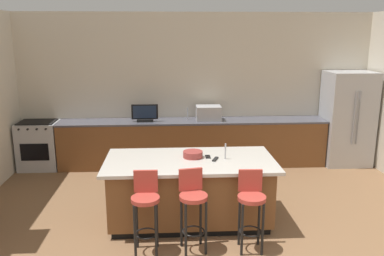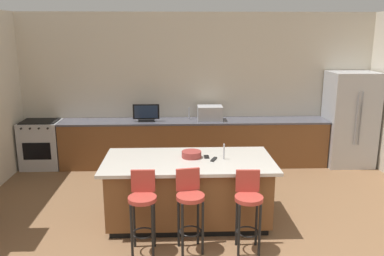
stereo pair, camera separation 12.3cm
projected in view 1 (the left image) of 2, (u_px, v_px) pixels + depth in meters
The scene contains 15 objects.
wall_back at pixel (196, 89), 7.97m from camera, with size 7.52×0.12×2.99m, color beige.
counter_back at pixel (193, 143), 7.84m from camera, with size 5.24×0.62×0.92m.
kitchen_island at pixel (190, 190), 5.50m from camera, with size 2.32×1.17×0.91m.
refrigerator at pixel (347, 119), 7.85m from camera, with size 0.90×0.76×1.86m.
range_oven at pixel (39, 145), 7.67m from camera, with size 0.74×0.63×0.94m.
microwave at pixel (208, 113), 7.72m from camera, with size 0.48×0.36×0.28m, color #B7BABF.
tv_monitor at pixel (145, 114), 7.59m from camera, with size 0.51×0.16×0.34m.
sink_faucet_back at pixel (188, 113), 7.80m from camera, with size 0.02×0.02×0.24m, color #B2B2B7.
sink_faucet_island at pixel (225, 151), 5.39m from camera, with size 0.02×0.02×0.22m, color #B2B2B7.
bar_stool_left at pixel (146, 205), 4.68m from camera, with size 0.34×0.34×1.00m.
bar_stool_center at pixel (193, 203), 4.73m from camera, with size 0.34×0.36×1.01m.
bar_stool_right at pixel (251, 204), 4.75m from camera, with size 0.34×0.34×0.99m.
fruit_bowl at pixel (193, 154), 5.48m from camera, with size 0.27×0.27×0.09m, color #993833.
cell_phone at pixel (208, 157), 5.50m from camera, with size 0.07×0.15×0.01m, color black.
tv_remote at pixel (215, 159), 5.38m from camera, with size 0.04×0.17×0.02m, color black.
Camera 1 is at (-0.54, -2.89, 2.61)m, focal length 36.88 mm.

